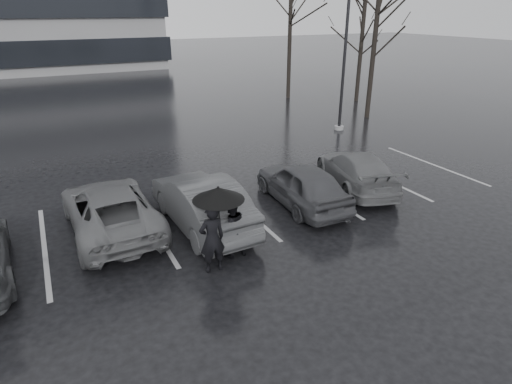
{
  "coord_description": "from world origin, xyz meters",
  "views": [
    {
      "loc": [
        -4.47,
        -8.47,
        5.67
      ],
      "look_at": [
        0.36,
        1.0,
        1.1
      ],
      "focal_mm": 30.0,
      "sensor_mm": 36.0,
      "label": 1
    }
  ],
  "objects_px": {
    "pedestrian_left": "(212,239)",
    "tree_east": "(374,43)",
    "pedestrian_right": "(231,228)",
    "tree_north": "(290,32)",
    "car_west_b": "(110,209)",
    "car_main": "(302,184)",
    "car_west_a": "(201,202)",
    "lamp_post": "(345,51)",
    "tree_ne": "(361,46)",
    "car_east": "(356,170)"
  },
  "relations": [
    {
      "from": "car_main",
      "to": "lamp_post",
      "type": "distance_m",
      "value": 9.96
    },
    {
      "from": "car_west_b",
      "to": "pedestrian_right",
      "type": "distance_m",
      "value": 3.65
    },
    {
      "from": "pedestrian_left",
      "to": "lamp_post",
      "type": "height_order",
      "value": "lamp_post"
    },
    {
      "from": "car_east",
      "to": "tree_north",
      "type": "height_order",
      "value": "tree_north"
    },
    {
      "from": "pedestrian_left",
      "to": "tree_east",
      "type": "distance_m",
      "value": 17.34
    },
    {
      "from": "car_west_a",
      "to": "lamp_post",
      "type": "height_order",
      "value": "lamp_post"
    },
    {
      "from": "car_west_b",
      "to": "pedestrian_left",
      "type": "bearing_deg",
      "value": 117.5
    },
    {
      "from": "car_east",
      "to": "tree_north",
      "type": "bearing_deg",
      "value": -95.42
    },
    {
      "from": "tree_east",
      "to": "tree_north",
      "type": "distance_m",
      "value": 7.08
    },
    {
      "from": "car_west_b",
      "to": "car_east",
      "type": "xyz_separation_m",
      "value": [
        8.02,
        -0.58,
        -0.03
      ]
    },
    {
      "from": "car_main",
      "to": "lamp_post",
      "type": "height_order",
      "value": "lamp_post"
    },
    {
      "from": "car_west_a",
      "to": "tree_north",
      "type": "distance_m",
      "value": 19.61
    },
    {
      "from": "tree_east",
      "to": "tree_ne",
      "type": "relative_size",
      "value": 1.14
    },
    {
      "from": "car_west_a",
      "to": "tree_north",
      "type": "xyz_separation_m",
      "value": [
        11.92,
        15.17,
        3.52
      ]
    },
    {
      "from": "pedestrian_left",
      "to": "car_west_a",
      "type": "bearing_deg",
      "value": -104.84
    },
    {
      "from": "car_west_a",
      "to": "pedestrian_left",
      "type": "distance_m",
      "value": 2.33
    },
    {
      "from": "car_west_b",
      "to": "tree_east",
      "type": "xyz_separation_m",
      "value": [
        15.24,
        7.28,
        3.35
      ]
    },
    {
      "from": "tree_ne",
      "to": "car_west_a",
      "type": "bearing_deg",
      "value": -141.73
    },
    {
      "from": "pedestrian_right",
      "to": "pedestrian_left",
      "type": "bearing_deg",
      "value": 30.35
    },
    {
      "from": "car_west_b",
      "to": "tree_north",
      "type": "height_order",
      "value": "tree_north"
    },
    {
      "from": "pedestrian_left",
      "to": "lamp_post",
      "type": "bearing_deg",
      "value": -139.99
    },
    {
      "from": "pedestrian_left",
      "to": "tree_east",
      "type": "xyz_separation_m",
      "value": [
        13.49,
        10.42,
        3.16
      ]
    },
    {
      "from": "tree_east",
      "to": "tree_ne",
      "type": "bearing_deg",
      "value": 57.99
    },
    {
      "from": "pedestrian_right",
      "to": "tree_ne",
      "type": "xyz_separation_m",
      "value": [
        15.33,
        14.02,
        2.72
      ]
    },
    {
      "from": "car_west_a",
      "to": "pedestrian_left",
      "type": "relative_size",
      "value": 2.65
    },
    {
      "from": "car_west_b",
      "to": "pedestrian_right",
      "type": "xyz_separation_m",
      "value": [
        2.41,
        -2.74,
        0.13
      ]
    },
    {
      "from": "pedestrian_left",
      "to": "tree_east",
      "type": "height_order",
      "value": "tree_east"
    },
    {
      "from": "tree_east",
      "to": "lamp_post",
      "type": "bearing_deg",
      "value": -154.59
    },
    {
      "from": "car_west_b",
      "to": "car_east",
      "type": "relative_size",
      "value": 1.1
    },
    {
      "from": "car_east",
      "to": "car_main",
      "type": "bearing_deg",
      "value": 25.73
    },
    {
      "from": "pedestrian_left",
      "to": "pedestrian_right",
      "type": "bearing_deg",
      "value": -149.06
    },
    {
      "from": "car_main",
      "to": "tree_north",
      "type": "relative_size",
      "value": 0.47
    },
    {
      "from": "car_west_a",
      "to": "pedestrian_left",
      "type": "height_order",
      "value": "pedestrian_left"
    },
    {
      "from": "pedestrian_right",
      "to": "tree_north",
      "type": "relative_size",
      "value": 0.18
    },
    {
      "from": "car_west_a",
      "to": "pedestrian_right",
      "type": "height_order",
      "value": "pedestrian_right"
    },
    {
      "from": "tree_east",
      "to": "tree_north",
      "type": "xyz_separation_m",
      "value": [
        -1.0,
        7.0,
        0.25
      ]
    },
    {
      "from": "car_west_b",
      "to": "pedestrian_left",
      "type": "distance_m",
      "value": 3.6
    },
    {
      "from": "car_west_a",
      "to": "car_east",
      "type": "bearing_deg",
      "value": -179.34
    },
    {
      "from": "car_main",
      "to": "car_west_b",
      "type": "bearing_deg",
      "value": -6.36
    },
    {
      "from": "pedestrian_right",
      "to": "tree_ne",
      "type": "distance_m",
      "value": 20.95
    },
    {
      "from": "tree_east",
      "to": "tree_north",
      "type": "height_order",
      "value": "tree_north"
    },
    {
      "from": "car_east",
      "to": "pedestrian_right",
      "type": "height_order",
      "value": "pedestrian_right"
    },
    {
      "from": "car_main",
      "to": "car_west_a",
      "type": "xyz_separation_m",
      "value": [
        -3.28,
        0.05,
        0.06
      ]
    },
    {
      "from": "lamp_post",
      "to": "car_east",
      "type": "bearing_deg",
      "value": -123.05
    },
    {
      "from": "car_west_b",
      "to": "lamp_post",
      "type": "distance_m",
      "value": 13.88
    },
    {
      "from": "car_west_b",
      "to": "tree_ne",
      "type": "xyz_separation_m",
      "value": [
        17.74,
        11.28,
        2.85
      ]
    },
    {
      "from": "pedestrian_right",
      "to": "car_west_b",
      "type": "bearing_deg",
      "value": -49.94
    },
    {
      "from": "car_west_b",
      "to": "lamp_post",
      "type": "relative_size",
      "value": 0.56
    },
    {
      "from": "car_east",
      "to": "tree_east",
      "type": "distance_m",
      "value": 11.19
    },
    {
      "from": "lamp_post",
      "to": "tree_north",
      "type": "bearing_deg",
      "value": 76.37
    }
  ]
}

